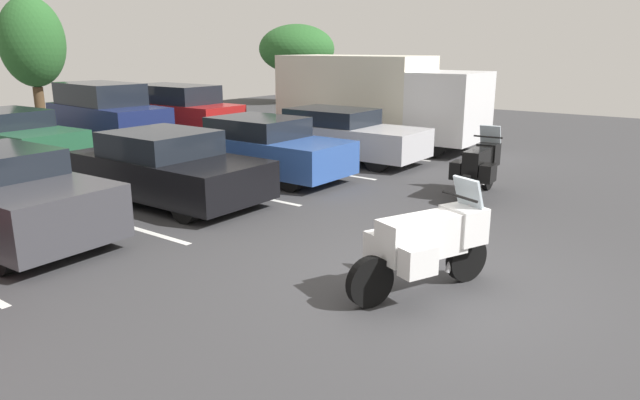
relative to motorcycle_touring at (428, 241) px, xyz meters
name	(u,v)px	position (x,y,z in m)	size (l,w,h in m)	color
ground	(436,285)	(0.37, 0.03, -0.73)	(44.00, 44.00, 0.10)	#38383A
motorcycle_touring	(428,241)	(0.00, 0.00, 0.00)	(2.10, 1.25, 1.44)	black
motorcycle_second	(480,165)	(5.15, 1.36, -0.02)	(2.09, 0.89, 1.44)	black
parking_stripes	(27,240)	(-2.05, 6.20, -0.68)	(20.30, 4.63, 0.01)	silver
car_black	(167,168)	(0.99, 6.33, 0.00)	(1.95, 4.28, 1.42)	black
car_blue	(262,148)	(3.85, 6.32, 0.02)	(1.84, 4.44, 1.43)	#2D519E
car_silver	(340,135)	(6.73, 6.02, 0.02)	(1.79, 4.73, 1.40)	#B7B7BC
car_far_green	(11,138)	(1.04, 12.87, 0.01)	(2.06, 4.54, 1.43)	#235638
car_far_navy	(107,117)	(3.93, 12.77, 0.30)	(2.17, 4.53, 2.00)	navy
car_far_red	(177,111)	(6.80, 12.94, 0.21)	(1.87, 4.78, 1.79)	maroon
box_truck	(377,98)	(9.49, 6.53, 0.81)	(2.51, 6.59, 2.79)	silver
tree_center_left	(32,43)	(5.78, 20.15, 2.52)	(2.49, 2.49, 4.98)	#4C3823
tree_far_right	(297,49)	(18.83, 17.26, 2.23)	(4.08, 4.08, 4.23)	#4C3823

